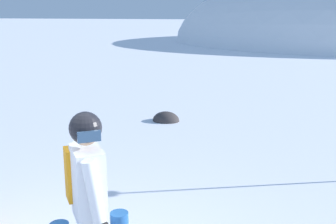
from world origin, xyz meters
name	(u,v)px	position (x,y,z in m)	size (l,w,h in m)	color
snowboarder_main	(89,208)	(0.43, 0.54, 0.92)	(1.49, 1.26, 1.71)	black
rock_dark	(166,121)	(-0.82, 6.62, 0.00)	(0.62, 0.53, 0.44)	#383333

